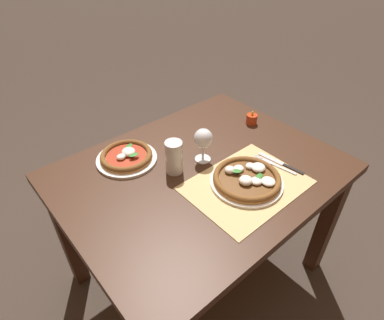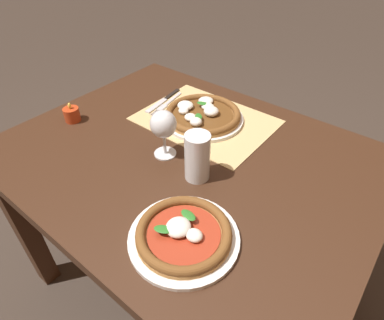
{
  "view_description": "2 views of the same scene",
  "coord_description": "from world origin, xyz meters",
  "px_view_note": "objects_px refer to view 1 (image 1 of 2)",
  "views": [
    {
      "loc": [
        -0.71,
        -0.77,
        1.6
      ],
      "look_at": [
        -0.02,
        0.03,
        0.78
      ],
      "focal_mm": 30.0,
      "sensor_mm": 36.0,
      "label": 1
    },
    {
      "loc": [
        -0.51,
        0.61,
        1.37
      ],
      "look_at": [
        -0.07,
        0.06,
        0.79
      ],
      "focal_mm": 30.0,
      "sensor_mm": 36.0,
      "label": 2
    }
  ],
  "objects_px": {
    "pizza_near": "(247,179)",
    "pint_glass": "(174,158)",
    "knife": "(281,163)",
    "votive_candle": "(252,119)",
    "fork": "(274,165)",
    "wine_glass": "(203,140)",
    "pizza_far": "(127,157)"
  },
  "relations": [
    {
      "from": "pizza_near",
      "to": "pizza_far",
      "type": "height_order",
      "value": "pizza_near"
    },
    {
      "from": "pizza_far",
      "to": "fork",
      "type": "bearing_deg",
      "value": -44.3
    },
    {
      "from": "pizza_near",
      "to": "knife",
      "type": "xyz_separation_m",
      "value": [
        0.2,
        -0.01,
        -0.02
      ]
    },
    {
      "from": "pizza_near",
      "to": "wine_glass",
      "type": "distance_m",
      "value": 0.25
    },
    {
      "from": "fork",
      "to": "votive_candle",
      "type": "xyz_separation_m",
      "value": [
        0.19,
        0.3,
        0.02
      ]
    },
    {
      "from": "pizza_far",
      "to": "pint_glass",
      "type": "relative_size",
      "value": 1.82
    },
    {
      "from": "pizza_far",
      "to": "wine_glass",
      "type": "distance_m",
      "value": 0.34
    },
    {
      "from": "pizza_near",
      "to": "fork",
      "type": "relative_size",
      "value": 1.46
    },
    {
      "from": "wine_glass",
      "to": "fork",
      "type": "bearing_deg",
      "value": -48.84
    },
    {
      "from": "pint_glass",
      "to": "knife",
      "type": "bearing_deg",
      "value": -35.09
    },
    {
      "from": "knife",
      "to": "wine_glass",
      "type": "bearing_deg",
      "value": 133.6
    },
    {
      "from": "pint_glass",
      "to": "pizza_near",
      "type": "bearing_deg",
      "value": -55.62
    },
    {
      "from": "knife",
      "to": "fork",
      "type": "bearing_deg",
      "value": 159.1
    },
    {
      "from": "knife",
      "to": "votive_candle",
      "type": "height_order",
      "value": "votive_candle"
    },
    {
      "from": "pizza_far",
      "to": "knife",
      "type": "relative_size",
      "value": 1.23
    },
    {
      "from": "wine_glass",
      "to": "fork",
      "type": "height_order",
      "value": "wine_glass"
    },
    {
      "from": "pizza_far",
      "to": "knife",
      "type": "distance_m",
      "value": 0.67
    },
    {
      "from": "knife",
      "to": "votive_candle",
      "type": "xyz_separation_m",
      "value": [
        0.16,
        0.31,
        0.02
      ]
    },
    {
      "from": "pizza_near",
      "to": "pint_glass",
      "type": "bearing_deg",
      "value": 124.38
    },
    {
      "from": "pint_glass",
      "to": "knife",
      "type": "xyz_separation_m",
      "value": [
        0.37,
        -0.26,
        -0.06
      ]
    },
    {
      "from": "wine_glass",
      "to": "pint_glass",
      "type": "height_order",
      "value": "wine_glass"
    },
    {
      "from": "fork",
      "to": "knife",
      "type": "relative_size",
      "value": 0.93
    },
    {
      "from": "pizza_far",
      "to": "knife",
      "type": "bearing_deg",
      "value": -43.26
    },
    {
      "from": "pizza_near",
      "to": "votive_candle",
      "type": "height_order",
      "value": "votive_candle"
    },
    {
      "from": "pizza_near",
      "to": "wine_glass",
      "type": "bearing_deg",
      "value": 97.06
    },
    {
      "from": "votive_candle",
      "to": "fork",
      "type": "bearing_deg",
      "value": -122.8
    },
    {
      "from": "pizza_near",
      "to": "pizza_far",
      "type": "xyz_separation_m",
      "value": [
        -0.28,
        0.45,
        -0.0
      ]
    },
    {
      "from": "pizza_near",
      "to": "fork",
      "type": "xyz_separation_m",
      "value": [
        0.18,
        -0.0,
        -0.02
      ]
    },
    {
      "from": "pizza_far",
      "to": "wine_glass",
      "type": "xyz_separation_m",
      "value": [
        0.25,
        -0.21,
        0.09
      ]
    },
    {
      "from": "pizza_near",
      "to": "pint_glass",
      "type": "height_order",
      "value": "pint_glass"
    },
    {
      "from": "knife",
      "to": "votive_candle",
      "type": "bearing_deg",
      "value": 62.15
    },
    {
      "from": "wine_glass",
      "to": "knife",
      "type": "xyz_separation_m",
      "value": [
        0.23,
        -0.24,
        -0.1
      ]
    }
  ]
}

